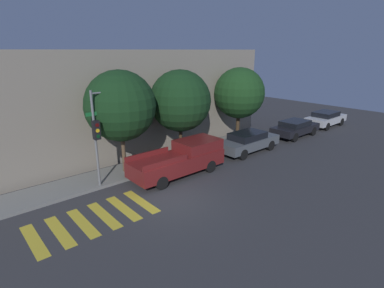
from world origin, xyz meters
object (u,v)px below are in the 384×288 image
at_px(tree_near_corner, 120,106).
at_px(tree_far_end, 239,93).
at_px(sedan_near_corner, 248,141).
at_px(sedan_far_end, 326,118).
at_px(traffic_light_pole, 101,124).
at_px(tree_midblock, 180,101).
at_px(pickup_truck, 182,159).
at_px(sedan_middle, 295,128).

distance_m(tree_near_corner, tree_far_end, 9.57).
height_order(sedan_near_corner, sedan_far_end, sedan_near_corner).
bearing_deg(tree_far_end, sedan_near_corner, -123.14).
height_order(traffic_light_pole, tree_midblock, tree_midblock).
bearing_deg(traffic_light_pole, pickup_truck, -18.00).
bearing_deg(pickup_truck, tree_midblock, 52.34).
height_order(pickup_truck, tree_midblock, tree_midblock).
bearing_deg(traffic_light_pole, tree_near_corner, 30.69).
bearing_deg(pickup_truck, traffic_light_pole, 162.00).
distance_m(tree_midblock, tree_far_end, 5.52).
distance_m(sedan_far_end, tree_far_end, 10.26).
height_order(traffic_light_pole, sedan_middle, traffic_light_pole).
bearing_deg(sedan_near_corner, pickup_truck, -180.00).
relative_size(sedan_middle, sedan_far_end, 1.00).
bearing_deg(tree_near_corner, traffic_light_pole, -149.31).
bearing_deg(tree_far_end, pickup_truck, -163.22).
relative_size(tree_near_corner, tree_midblock, 1.03).
distance_m(pickup_truck, tree_far_end, 8.00).
distance_m(traffic_light_pole, tree_far_end, 11.13).
distance_m(pickup_truck, sedan_far_end, 16.79).
xyz_separation_m(sedan_middle, sedan_far_end, (5.12, 0.00, 0.02)).
bearing_deg(tree_near_corner, sedan_near_corner, -14.90).
height_order(traffic_light_pole, pickup_truck, traffic_light_pole).
relative_size(pickup_truck, sedan_far_end, 1.22).
relative_size(sedan_near_corner, tree_near_corner, 0.82).
xyz_separation_m(sedan_far_end, tree_midblock, (-15.12, 2.17, 2.92)).
bearing_deg(sedan_middle, tree_near_corner, 171.22).
relative_size(pickup_truck, sedan_middle, 1.23).
height_order(sedan_near_corner, tree_near_corner, tree_near_corner).
xyz_separation_m(tree_midblock, tree_far_end, (5.52, 0.00, -0.02)).
xyz_separation_m(sedan_near_corner, tree_far_end, (1.42, 2.17, 2.89)).
bearing_deg(traffic_light_pole, sedan_far_end, -3.50).
bearing_deg(tree_far_end, tree_near_corner, 180.00).
height_order(sedan_far_end, tree_near_corner, tree_near_corner).
relative_size(traffic_light_pole, pickup_truck, 0.90).
xyz_separation_m(traffic_light_pole, sedan_middle, (15.57, -1.27, -2.57)).
distance_m(traffic_light_pole, tree_near_corner, 1.85).
xyz_separation_m(sedan_far_end, tree_near_corner, (-19.17, 2.17, 3.09)).
xyz_separation_m(traffic_light_pole, pickup_truck, (3.90, -1.27, -2.38)).
xyz_separation_m(traffic_light_pole, tree_far_end, (11.09, 0.90, 0.36)).
bearing_deg(tree_near_corner, sedan_middle, -8.78).
bearing_deg(sedan_near_corner, tree_midblock, 152.13).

